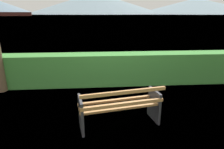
{
  "coord_description": "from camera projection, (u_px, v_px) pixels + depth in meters",
  "views": [
    {
      "loc": [
        -0.42,
        -3.45,
        2.19
      ],
      "look_at": [
        0.0,
        1.8,
        0.5
      ],
      "focal_mm": 30.68,
      "sensor_mm": 36.0,
      "label": 1
    }
  ],
  "objects": [
    {
      "name": "park_bench",
      "position": [
        120.0,
        107.0,
        3.79
      ],
      "size": [
        1.7,
        0.86,
        0.87
      ],
      "color": "#A0703F",
      "rests_on": "ground_plane"
    },
    {
      "name": "water_surface",
      "position": [
        96.0,
        15.0,
        296.19
      ],
      "size": [
        620.0,
        620.0,
        0.0
      ],
      "primitive_type": "plane",
      "color": "#7A99A8",
      "rests_on": "ground_plane"
    },
    {
      "name": "ground_plane",
      "position": [
        119.0,
        124.0,
        3.98
      ],
      "size": [
        1400.0,
        1400.0,
        0.0
      ],
      "primitive_type": "plane",
      "color": "#4C6B33"
    },
    {
      "name": "hedge_row",
      "position": [
        110.0,
        69.0,
        6.12
      ],
      "size": [
        8.22,
        0.67,
        0.99
      ],
      "primitive_type": "cube",
      "color": "#387A33",
      "rests_on": "ground_plane"
    },
    {
      "name": "distant_hills",
      "position": [
        106.0,
        5.0,
        536.97
      ],
      "size": [
        862.97,
        410.22,
        59.75
      ],
      "color": "slate",
      "rests_on": "ground_plane"
    }
  ]
}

